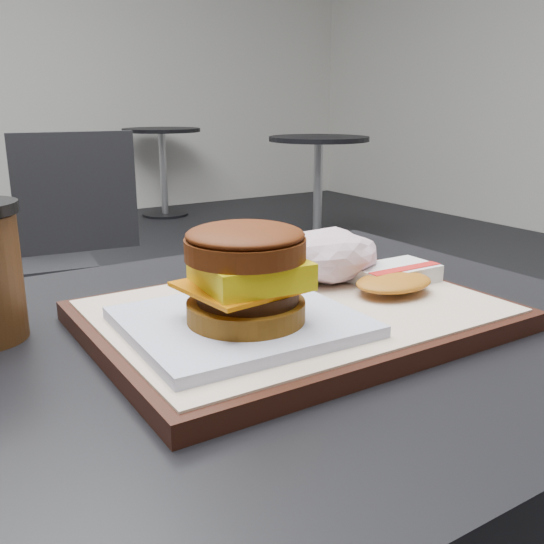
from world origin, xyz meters
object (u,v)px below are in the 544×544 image
Objects in this scene: customer_table at (236,504)px; breakfast_sandwich at (245,286)px; serving_tray at (296,315)px; crumpled_wrapper at (325,255)px; neighbor_chair at (43,247)px; hash_brown at (394,277)px.

customer_table is 4.11× the size of breakfast_sandwich.
breakfast_sandwich is (-0.07, -0.03, 0.05)m from serving_tray.
crumpled_wrapper is at bearing 29.22° from breakfast_sandwich.
serving_tray is at bearing 22.07° from breakfast_sandwich.
neighbor_chair is at bearing 84.24° from customer_table.
crumpled_wrapper reaches higher than hash_brown.
breakfast_sandwich is at bearing -157.93° from serving_tray.
customer_table is at bearing 173.72° from hash_brown.
breakfast_sandwich is 1.68m from neighbor_chair.
customer_table is at bearing 168.39° from serving_tray.
customer_table is 6.69× the size of hash_brown.
breakfast_sandwich is 0.22× the size of neighbor_chair.
crumpled_wrapper is (-0.05, 0.06, 0.02)m from hash_brown.
customer_table is 0.91× the size of neighbor_chair.
serving_tray is 0.43× the size of neighbor_chair.
neighbor_chair reaches higher than hash_brown.
breakfast_sandwich reaches higher than serving_tray.
serving_tray is 1.95× the size of breakfast_sandwich.
neighbor_chair is at bearing 86.48° from serving_tray.
neighbor_chair is at bearing 90.74° from hash_brown.
serving_tray is 0.12m from hash_brown.
breakfast_sandwich is at bearing -96.01° from neighbor_chair.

